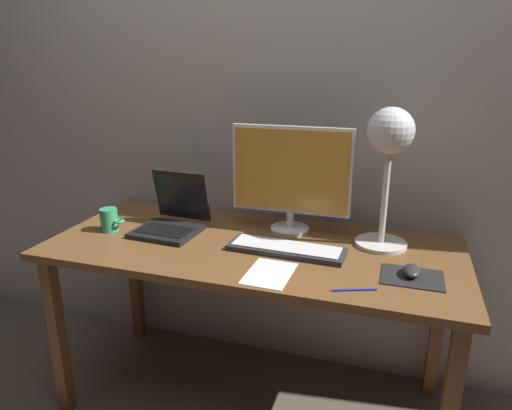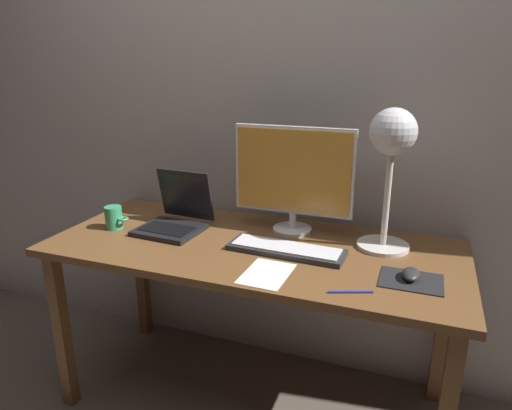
{
  "view_description": "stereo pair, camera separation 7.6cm",
  "coord_description": "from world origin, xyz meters",
  "px_view_note": "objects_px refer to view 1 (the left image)",
  "views": [
    {
      "loc": [
        0.52,
        -1.58,
        1.43
      ],
      "look_at": [
        0.03,
        -0.05,
        0.92
      ],
      "focal_mm": 32.16,
      "sensor_mm": 36.0,
      "label": 1
    },
    {
      "loc": [
        0.59,
        -1.55,
        1.43
      ],
      "look_at": [
        0.03,
        -0.05,
        0.92
      ],
      "focal_mm": 32.16,
      "sensor_mm": 36.0,
      "label": 2
    }
  ],
  "objects_px": {
    "keyboard_main": "(286,249)",
    "coffee_mug": "(110,220)",
    "laptop": "(174,214)",
    "desk_lamp": "(389,145)",
    "monitor": "(291,174)",
    "pen": "(355,290)",
    "mouse": "(412,271)"
  },
  "relations": [
    {
      "from": "coffee_mug",
      "to": "pen",
      "type": "xyz_separation_m",
      "value": [
        1.04,
        -0.22,
        -0.04
      ]
    },
    {
      "from": "desk_lamp",
      "to": "monitor",
      "type": "bearing_deg",
      "value": 173.17
    },
    {
      "from": "monitor",
      "to": "coffee_mug",
      "type": "distance_m",
      "value": 0.78
    },
    {
      "from": "desk_lamp",
      "to": "coffee_mug",
      "type": "relative_size",
      "value": 4.96
    },
    {
      "from": "monitor",
      "to": "laptop",
      "type": "relative_size",
      "value": 1.73
    },
    {
      "from": "coffee_mug",
      "to": "pen",
      "type": "height_order",
      "value": "coffee_mug"
    },
    {
      "from": "keyboard_main",
      "to": "desk_lamp",
      "type": "distance_m",
      "value": 0.54
    },
    {
      "from": "monitor",
      "to": "laptop",
      "type": "height_order",
      "value": "monitor"
    },
    {
      "from": "pen",
      "to": "mouse",
      "type": "bearing_deg",
      "value": 43.2
    },
    {
      "from": "keyboard_main",
      "to": "pen",
      "type": "relative_size",
      "value": 3.18
    },
    {
      "from": "keyboard_main",
      "to": "coffee_mug",
      "type": "relative_size",
      "value": 4.16
    },
    {
      "from": "monitor",
      "to": "laptop",
      "type": "bearing_deg",
      "value": -165.12
    },
    {
      "from": "monitor",
      "to": "coffee_mug",
      "type": "relative_size",
      "value": 4.61
    },
    {
      "from": "keyboard_main",
      "to": "coffee_mug",
      "type": "xyz_separation_m",
      "value": [
        -0.76,
        -0.01,
        0.04
      ]
    },
    {
      "from": "keyboard_main",
      "to": "monitor",
      "type": "bearing_deg",
      "value": 100.31
    },
    {
      "from": "pen",
      "to": "keyboard_main",
      "type": "bearing_deg",
      "value": 140.6
    },
    {
      "from": "mouse",
      "to": "pen",
      "type": "xyz_separation_m",
      "value": [
        -0.17,
        -0.16,
        -0.02
      ]
    },
    {
      "from": "monitor",
      "to": "coffee_mug",
      "type": "height_order",
      "value": "monitor"
    },
    {
      "from": "coffee_mug",
      "to": "keyboard_main",
      "type": "bearing_deg",
      "value": 0.88
    },
    {
      "from": "desk_lamp",
      "to": "pen",
      "type": "distance_m",
      "value": 0.56
    },
    {
      "from": "monitor",
      "to": "pen",
      "type": "height_order",
      "value": "monitor"
    },
    {
      "from": "laptop",
      "to": "monitor",
      "type": "bearing_deg",
      "value": 14.88
    },
    {
      "from": "coffee_mug",
      "to": "monitor",
      "type": "bearing_deg",
      "value": 17.77
    },
    {
      "from": "keyboard_main",
      "to": "desk_lamp",
      "type": "xyz_separation_m",
      "value": [
        0.34,
        0.17,
        0.38
      ]
    },
    {
      "from": "pen",
      "to": "laptop",
      "type": "bearing_deg",
      "value": 157.9
    },
    {
      "from": "monitor",
      "to": "desk_lamp",
      "type": "relative_size",
      "value": 0.93
    },
    {
      "from": "laptop",
      "to": "mouse",
      "type": "relative_size",
      "value": 2.98
    },
    {
      "from": "laptop",
      "to": "pen",
      "type": "xyz_separation_m",
      "value": [
        0.79,
        -0.32,
        -0.06
      ]
    },
    {
      "from": "keyboard_main",
      "to": "laptop",
      "type": "relative_size",
      "value": 1.56
    },
    {
      "from": "monitor",
      "to": "keyboard_main",
      "type": "distance_m",
      "value": 0.32
    },
    {
      "from": "keyboard_main",
      "to": "laptop",
      "type": "xyz_separation_m",
      "value": [
        -0.52,
        0.09,
        0.05
      ]
    },
    {
      "from": "mouse",
      "to": "pen",
      "type": "bearing_deg",
      "value": -136.8
    }
  ]
}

